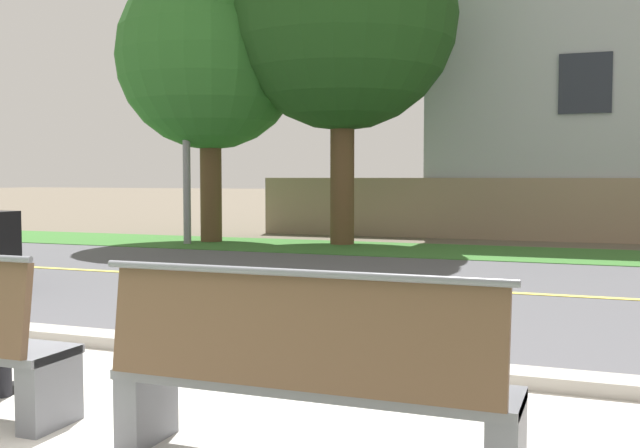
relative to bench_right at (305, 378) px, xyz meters
The scene contains 10 objects.
ground_plane 7.69m from the bench_right, 99.44° to the left, with size 140.00×140.00×0.00m, color #665B4C.
sidewalk_pavement 1.34m from the bench_right, behind, with size 44.00×3.60×0.01m, color beige.
curb_edge 2.34m from the bench_right, 123.17° to the left, with size 44.00×0.30×0.11m, color #ADA89E.
street_asphalt 6.22m from the bench_right, 101.71° to the left, with size 52.00×8.00×0.01m, color #515156.
road_centre_line 6.22m from the bench_right, 101.71° to the left, with size 48.00×0.14×0.01m, color #E0CC4C.
far_verge_grass 11.00m from the bench_right, 96.58° to the left, with size 48.00×2.80×0.02m, color #38702D.
bench_right is the anchor object (origin of this frame).
streetlamp 13.22m from the bench_right, 122.86° to the left, with size 0.24×2.10×6.83m.
shade_tree_far_left 13.51m from the bench_right, 120.69° to the left, with size 4.02×4.02×6.64m.
garden_wall 14.09m from the bench_right, 90.77° to the left, with size 13.00×0.36×1.40m, color gray.
Camera 1 is at (2.59, -2.86, 1.43)m, focal length 42.22 mm.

